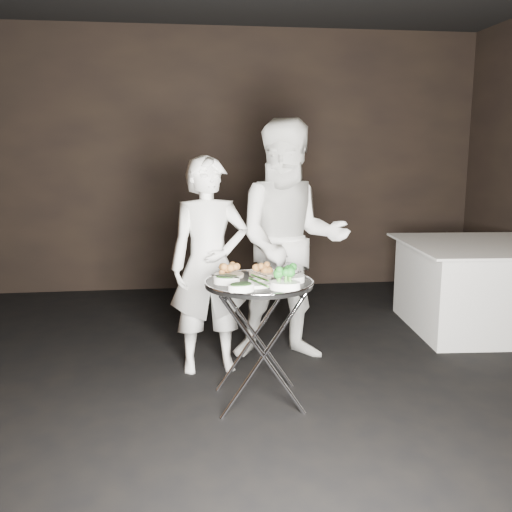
{
  "coord_description": "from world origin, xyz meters",
  "views": [
    {
      "loc": [
        -0.49,
        -3.22,
        1.64
      ],
      "look_at": [
        -0.03,
        0.42,
        0.95
      ],
      "focal_mm": 40.0,
      "sensor_mm": 36.0,
      "label": 1
    }
  ],
  "objects": [
    {
      "name": "potato_plate_b",
      "position": [
        0.04,
        0.47,
        0.85
      ],
      "size": [
        0.21,
        0.21,
        0.08
      ],
      "rotation": [
        0.0,
        0.0,
        0.26
      ],
      "color": "beige",
      "rests_on": "serving_tray"
    },
    {
      "name": "broccoli_bowl_b",
      "position": [
        0.1,
        0.05,
        0.85
      ],
      "size": [
        0.21,
        0.18,
        0.08
      ],
      "rotation": [
        0.0,
        0.0,
        -0.28
      ],
      "color": "white",
      "rests_on": "serving_tray"
    },
    {
      "name": "floor",
      "position": [
        0.0,
        0.0,
        -0.03
      ],
      "size": [
        6.0,
        7.0,
        0.05
      ],
      "primitive_type": "cube",
      "color": "black",
      "rests_on": "ground"
    },
    {
      "name": "potato_plate_a",
      "position": [
        -0.2,
        0.45,
        0.84
      ],
      "size": [
        0.2,
        0.2,
        0.07
      ],
      "rotation": [
        0.0,
        0.0,
        -0.09
      ],
      "color": "beige",
      "rests_on": "serving_tray"
    },
    {
      "name": "asparagus_plate_b",
      "position": [
        -0.05,
        0.13,
        0.83
      ],
      "size": [
        0.22,
        0.17,
        0.04
      ],
      "rotation": [
        0.0,
        0.0,
        0.33
      ],
      "color": "white",
      "rests_on": "serving_tray"
    },
    {
      "name": "greens_bowl",
      "position": [
        0.19,
        0.41,
        0.85
      ],
      "size": [
        0.13,
        0.13,
        0.07
      ],
      "rotation": [
        0.0,
        0.0,
        0.35
      ],
      "color": "white",
      "rests_on": "serving_tray"
    },
    {
      "name": "broccoli_bowl_a",
      "position": [
        0.18,
        0.22,
        0.84
      ],
      "size": [
        0.19,
        0.16,
        0.07
      ],
      "rotation": [
        0.0,
        0.0,
        0.32
      ],
      "color": "white",
      "rests_on": "serving_tray"
    },
    {
      "name": "tray_stand",
      "position": [
        -0.03,
        0.27,
        0.45
      ],
      "size": [
        0.54,
        0.46,
        0.8
      ],
      "rotation": [
        0.0,
        0.0,
        0.12
      ],
      "color": "silver",
      "rests_on": "floor"
    },
    {
      "name": "asparagus_plate_a",
      "position": [
        -0.02,
        0.28,
        0.83
      ],
      "size": [
        0.19,
        0.15,
        0.03
      ],
      "rotation": [
        0.0,
        0.0,
        0.42
      ],
      "color": "white",
      "rests_on": "serving_tray"
    },
    {
      "name": "serving_tray",
      "position": [
        -0.03,
        0.27,
        0.8
      ],
      "size": [
        0.7,
        0.7,
        0.04
      ],
      "color": "black",
      "rests_on": "tray_stand"
    },
    {
      "name": "dining_table",
      "position": [
        2.2,
        1.56,
        0.4
      ],
      "size": [
        1.4,
        1.4,
        0.8
      ],
      "rotation": [
        0.0,
        0.0,
        -0.08
      ],
      "color": "white",
      "rests_on": "floor"
    },
    {
      "name": "waiter_right",
      "position": [
        0.32,
        1.06,
        0.93
      ],
      "size": [
        0.96,
        0.78,
        1.87
      ],
      "primitive_type": "imported",
      "rotation": [
        0.0,
        0.0,
        -0.08
      ],
      "color": "white",
      "rests_on": "floor"
    },
    {
      "name": "spinach_bowl_a",
      "position": [
        -0.23,
        0.24,
        0.84
      ],
      "size": [
        0.2,
        0.16,
        0.07
      ],
      "rotation": [
        0.0,
        0.0,
        -0.35
      ],
      "color": "white",
      "rests_on": "serving_tray"
    },
    {
      "name": "waiter_left",
      "position": [
        -0.31,
        0.89,
        0.8
      ],
      "size": [
        0.62,
        0.43,
        1.6
      ],
      "primitive_type": "imported",
      "rotation": [
        0.0,
        0.0,
        0.09
      ],
      "color": "white",
      "rests_on": "floor"
    },
    {
      "name": "serving_utensils",
      "position": [
        -0.01,
        0.34,
        0.86
      ],
      "size": [
        0.58,
        0.44,
        0.01
      ],
      "color": "silver",
      "rests_on": "serving_tray"
    },
    {
      "name": "wall_back",
      "position": [
        0.0,
        3.52,
        1.5
      ],
      "size": [
        6.0,
        0.05,
        3.0
      ],
      "primitive_type": "cube",
      "color": "black",
      "rests_on": "floor"
    },
    {
      "name": "spinach_bowl_b",
      "position": [
        -0.17,
        0.03,
        0.84
      ],
      "size": [
        0.18,
        0.14,
        0.07
      ],
      "rotation": [
        0.0,
        0.0,
        0.26
      ],
      "color": "white",
      "rests_on": "serving_tray"
    }
  ]
}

